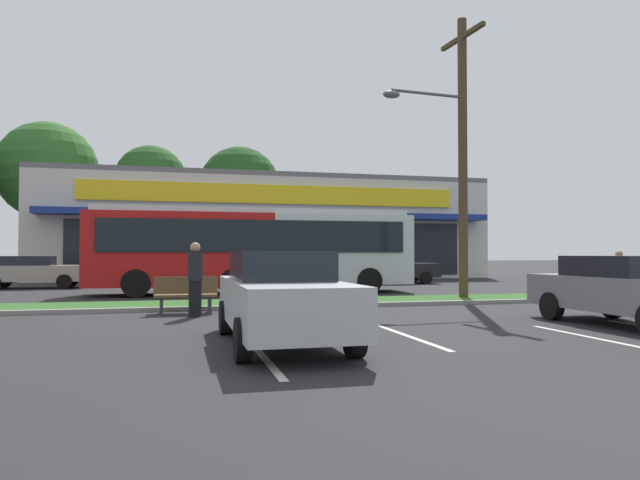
% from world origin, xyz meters
% --- Properties ---
extents(grass_median, '(56.00, 2.20, 0.12)m').
position_xyz_m(grass_median, '(0.00, 14.00, 0.06)').
color(grass_median, '#2D5B23').
rests_on(grass_median, ground_plane).
extents(curb_lip, '(56.00, 0.24, 0.12)m').
position_xyz_m(curb_lip, '(0.00, 12.78, 0.06)').
color(curb_lip, gray).
rests_on(curb_lip, ground_plane).
extents(parking_stripe_0, '(0.12, 4.80, 0.01)m').
position_xyz_m(parking_stripe_0, '(-3.89, 6.22, 0.00)').
color(parking_stripe_0, silver).
rests_on(parking_stripe_0, ground_plane).
extents(parking_stripe_1, '(0.12, 4.80, 0.01)m').
position_xyz_m(parking_stripe_1, '(-0.96, 7.62, 0.00)').
color(parking_stripe_1, silver).
rests_on(parking_stripe_1, ground_plane).
extents(parking_stripe_2, '(0.12, 4.80, 0.01)m').
position_xyz_m(parking_stripe_2, '(2.22, 5.30, 0.00)').
color(parking_stripe_2, silver).
rests_on(parking_stripe_2, ground_plane).
extents(storefront_building, '(27.61, 12.29, 6.43)m').
position_xyz_m(storefront_building, '(0.56, 35.48, 3.22)').
color(storefront_building, beige).
rests_on(storefront_building, ground_plane).
extents(tree_left, '(7.73, 7.73, 11.97)m').
position_xyz_m(tree_left, '(-15.08, 45.90, 8.09)').
color(tree_left, '#473323').
rests_on(tree_left, ground_plane).
extents(tree_mid_left, '(5.75, 5.75, 10.26)m').
position_xyz_m(tree_mid_left, '(-7.18, 44.74, 7.36)').
color(tree_mid_left, '#473323').
rests_on(tree_mid_left, ground_plane).
extents(tree_mid, '(6.75, 6.75, 10.54)m').
position_xyz_m(tree_mid, '(-0.03, 45.02, 7.15)').
color(tree_mid, '#473323').
rests_on(tree_mid, ground_plane).
extents(utility_pole, '(3.05, 2.40, 9.31)m').
position_xyz_m(utility_pole, '(3.83, 14.03, 5.00)').
color(utility_pole, '#4C3826').
rests_on(utility_pole, ground_plane).
extents(city_bus, '(12.30, 2.72, 3.25)m').
position_xyz_m(city_bus, '(-2.22, 19.09, 1.77)').
color(city_bus, '#B71414').
rests_on(city_bus, ground_plane).
extents(bus_stop_bench, '(1.60, 0.45, 0.95)m').
position_xyz_m(bus_stop_bench, '(-4.91, 12.22, 0.50)').
color(bus_stop_bench, brown).
rests_on(bus_stop_bench, ground_plane).
extents(car_0, '(1.86, 4.67, 1.57)m').
position_xyz_m(car_0, '(-3.42, 6.62, 0.81)').
color(car_0, '#B7B7BC').
rests_on(car_0, ground_plane).
extents(car_1, '(1.89, 4.68, 1.49)m').
position_xyz_m(car_1, '(4.12, 7.18, 0.77)').
color(car_1, slate).
rests_on(car_1, ground_plane).
extents(car_2, '(4.45, 1.88, 1.52)m').
position_xyz_m(car_2, '(5.77, 24.78, 0.78)').
color(car_2, black).
rests_on(car_2, ground_plane).
extents(car_3, '(4.52, 1.86, 1.44)m').
position_xyz_m(car_3, '(-11.34, 24.84, 0.75)').
color(car_3, '#9E998C').
rests_on(car_3, ground_plane).
extents(pedestrian_near_bench, '(0.33, 0.33, 1.64)m').
position_xyz_m(pedestrian_near_bench, '(8.26, 12.04, 0.82)').
color(pedestrian_near_bench, '#726651').
rests_on(pedestrian_near_bench, ground_plane).
extents(pedestrian_by_pole, '(0.37, 0.37, 1.81)m').
position_xyz_m(pedestrian_by_pole, '(-4.70, 11.28, 0.91)').
color(pedestrian_by_pole, black).
rests_on(pedestrian_by_pole, ground_plane).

